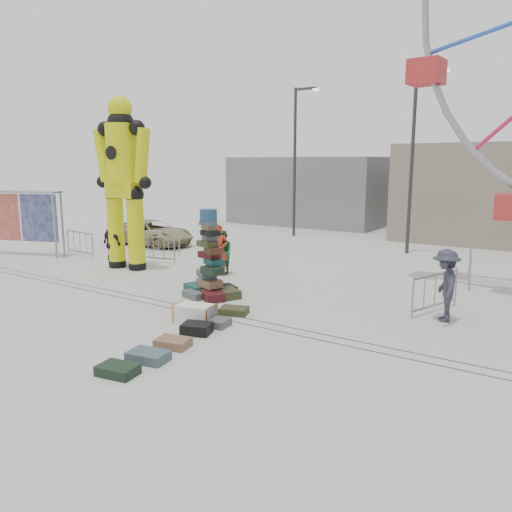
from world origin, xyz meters
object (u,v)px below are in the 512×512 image
Objects in this scene: pedestrian_grey at (445,285)px; barricade_wheel_back at (470,268)px; pedestrian_black at (112,243)px; parked_suv at (152,233)px; suitcase_tower at (211,272)px; steamer_trunk at (195,314)px; barricade_dummy_c at (153,249)px; pedestrian_green at (223,252)px; barricade_wheel_front at (435,292)px; barricade_dummy_a at (80,244)px; banner_scaffold at (19,207)px; lamp_post_left at (296,155)px; pedestrian_red at (219,250)px; barricade_dummy_b at (158,242)px; lamp_post_right at (414,153)px; crash_test_dummy at (123,177)px.

barricade_wheel_back is at bearing 162.77° from pedestrian_grey.
parked_suv is at bearing -50.95° from pedestrian_black.
barricade_wheel_back is 13.13m from pedestrian_black.
suitcase_tower is 1.34× the size of barricade_wheel_back.
suitcase_tower is 2.65× the size of steamer_trunk.
barricade_dummy_c is at bearing -133.82° from parked_suv.
pedestrian_grey is at bearing 16.31° from pedestrian_green.
barricade_wheel_front reaches higher than steamer_trunk.
barricade_dummy_a is 1.00× the size of barricade_dummy_c.
suitcase_tower is 0.68× the size of banner_scaffold.
steamer_trunk is at bearing 151.80° from barricade_wheel_front.
steamer_trunk is at bearing 163.86° from pedestrian_black.
pedestrian_green is 0.36× the size of parked_suv.
banner_scaffold is (-7.11, -11.96, -2.34)m from lamp_post_left.
barricade_dummy_c is 12.01m from pedestrian_grey.
parked_suv is at bearing 42.81° from banner_scaffold.
pedestrian_red is at bearing -156.03° from pedestrian_black.
barricade_dummy_b is 1.74m from barricade_dummy_c.
pedestrian_green is at bearing -119.41° from pedestrian_grey.
suitcase_tower is at bearing 178.46° from pedestrian_black.
lamp_post_right reaches higher than banner_scaffold.
pedestrian_green is 8.27m from pedestrian_grey.
parked_suv is (-15.13, 4.62, -0.33)m from pedestrian_grey.
steamer_trunk is (1.34, -2.33, -0.51)m from suitcase_tower.
pedestrian_black reaches higher than barricade_wheel_front.
barricade_wheel_front is at bearing -15.83° from barricade_dummy_c.
suitcase_tower is at bearing -57.74° from barricade_wheel_back.
pedestrian_red is (3.84, -0.56, 0.39)m from barricade_dummy_c.
crash_test_dummy is 12.84m from barricade_wheel_back.
barricade_dummy_a is at bearing -86.63° from barricade_wheel_back.
pedestrian_green reaches higher than steamer_trunk.
barricade_dummy_a is 15.85m from barricade_wheel_back.
parked_suv is (-3.26, 4.60, -2.90)m from crash_test_dummy.
suitcase_tower is at bearing -52.82° from barricade_dummy_b.
parked_suv is (-14.73, 3.93, 0.07)m from barricade_wheel_front.
barricade_wheel_back is at bearing 66.99° from suitcase_tower.
lamp_post_left is 10.95m from pedestrian_green.
lamp_post_left is 2.04× the size of banner_scaffold.
barricade_dummy_b is at bearing 170.31° from suitcase_tower.
lamp_post_right reaches higher than barricade_wheel_back.
crash_test_dummy is (-5.25, 1.38, 2.77)m from suitcase_tower.
lamp_post_right is at bearing 26.10° from pedestrian_red.
crash_test_dummy is at bearing -95.99° from lamp_post_left.
steamer_trunk is 0.53× the size of pedestrian_black.
pedestrian_black is at bearing -98.86° from lamp_post_left.
crash_test_dummy is 2.64m from pedestrian_black.
crash_test_dummy is at bearing -131.38° from lamp_post_right.
lamp_post_left is at bearing 38.92° from banner_scaffold.
pedestrian_green is at bearing -8.88° from banner_scaffold.
steamer_trunk is 0.51× the size of barricade_dummy_c.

